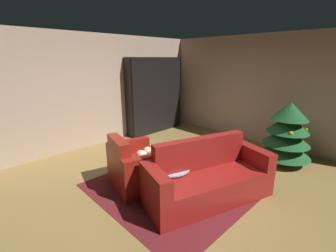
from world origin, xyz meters
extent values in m
plane|color=olive|center=(0.00, 0.00, 0.00)|extent=(7.17, 7.17, 0.00)
cube|color=tan|center=(0.00, 3.02, 1.33)|extent=(5.58, 0.06, 2.67)
cube|color=tan|center=(-2.76, 0.00, 1.33)|extent=(0.06, 6.10, 2.67)
cube|color=maroon|center=(0.08, -0.30, 0.00)|extent=(2.42, 2.07, 0.01)
cube|color=black|center=(-2.38, 1.72, 1.06)|extent=(0.03, 1.81, 2.12)
cube|color=black|center=(-2.54, 2.61, 1.06)|extent=(0.34, 0.03, 2.12)
cube|color=black|center=(-2.54, 0.83, 1.06)|extent=(0.34, 0.02, 2.12)
cube|color=black|center=(-2.54, 1.72, 0.01)|extent=(0.32, 1.76, 0.03)
cube|color=black|center=(-2.54, 1.72, 0.36)|extent=(0.32, 1.76, 0.03)
cube|color=black|center=(-2.54, 1.72, 0.71)|extent=(0.32, 1.76, 0.02)
cube|color=black|center=(-2.54, 1.72, 1.06)|extent=(0.32, 1.76, 0.02)
cube|color=black|center=(-2.54, 1.72, 1.41)|extent=(0.32, 1.76, 0.02)
cube|color=black|center=(-2.54, 1.72, 1.76)|extent=(0.32, 1.76, 0.02)
cube|color=black|center=(-2.54, 1.72, 2.11)|extent=(0.32, 1.76, 0.03)
cube|color=black|center=(-2.66, 1.72, 1.00)|extent=(0.05, 0.90, 0.56)
cube|color=black|center=(-2.64, 1.72, 1.00)|extent=(0.03, 0.93, 0.59)
cube|color=#2D7E36|center=(-2.60, 2.53, 0.14)|extent=(0.19, 0.05, 0.23)
cube|color=#A3A8A0|center=(-2.61, 2.49, 0.14)|extent=(0.18, 0.03, 0.23)
cube|color=#50352A|center=(-2.62, 2.45, 0.13)|extent=(0.16, 0.03, 0.22)
cube|color=red|center=(-2.60, 2.41, 0.13)|extent=(0.20, 0.04, 0.21)
cube|color=orange|center=(-2.59, 2.37, 0.13)|extent=(0.23, 0.04, 0.20)
cube|color=#3B763C|center=(-2.61, 2.56, 0.49)|extent=(0.18, 0.04, 0.22)
cube|color=navy|center=(-2.62, 2.51, 0.48)|extent=(0.16, 0.04, 0.22)
cube|color=#9B5B94|center=(-2.58, 2.47, 0.50)|extent=(0.24, 0.03, 0.25)
cube|color=#BCA897|center=(-2.60, 2.43, 0.47)|extent=(0.19, 0.04, 0.18)
cube|color=orange|center=(-2.58, 2.39, 0.52)|extent=(0.23, 0.03, 0.29)
cube|color=navy|center=(-2.60, 2.55, 1.53)|extent=(0.20, 0.03, 0.22)
cube|color=teal|center=(-2.59, 2.51, 1.53)|extent=(0.23, 0.03, 0.21)
cube|color=#0F737D|center=(-2.60, 2.47, 1.55)|extent=(0.19, 0.04, 0.26)
cube|color=#B0AE94|center=(-2.62, 2.43, 1.51)|extent=(0.16, 0.03, 0.18)
cube|color=brown|center=(-2.62, 2.38, 1.55)|extent=(0.16, 0.05, 0.25)
cube|color=brown|center=(-2.60, 2.33, 1.56)|extent=(0.19, 0.04, 0.27)
cube|color=orange|center=(-2.62, 2.29, 1.56)|extent=(0.17, 0.04, 0.26)
cube|color=#3D8941|center=(-2.59, 2.24, 1.55)|extent=(0.23, 0.04, 0.25)
cube|color=teal|center=(-2.62, 2.19, 1.53)|extent=(0.17, 0.03, 0.22)
cube|color=#377D39|center=(-2.59, 2.57, 1.89)|extent=(0.23, 0.03, 0.24)
cube|color=#287C37|center=(-2.61, 2.54, 1.90)|extent=(0.17, 0.03, 0.25)
cube|color=orange|center=(-2.59, 2.50, 1.88)|extent=(0.22, 0.05, 0.21)
cube|color=#8D3D91|center=(-2.60, 2.45, 1.88)|extent=(0.19, 0.04, 0.22)
cube|color=#0B638B|center=(-2.61, 2.40, 1.91)|extent=(0.18, 0.04, 0.28)
cube|color=#153B97|center=(-2.61, 2.35, 1.88)|extent=(0.18, 0.05, 0.21)
cube|color=maroon|center=(-0.39, -0.55, 0.22)|extent=(0.83, 0.92, 0.44)
cube|color=maroon|center=(-0.47, -0.84, 0.67)|extent=(0.68, 0.33, 0.45)
cube|color=maroon|center=(0.00, -0.65, 0.34)|extent=(0.33, 0.79, 0.69)
cube|color=maroon|center=(-0.78, -0.45, 0.34)|extent=(0.33, 0.79, 0.69)
ellipsoid|color=beige|center=(-0.36, -0.48, 0.53)|extent=(0.32, 0.24, 0.18)
sphere|color=beige|center=(-0.37, -0.35, 0.58)|extent=(0.13, 0.13, 0.13)
cube|color=maroon|center=(0.72, -0.04, 0.21)|extent=(1.17, 1.73, 0.42)
cube|color=maroon|center=(0.46, 0.04, 0.67)|extent=(0.64, 1.56, 0.50)
cube|color=maroon|center=(0.45, -0.89, 0.35)|extent=(0.74, 0.40, 0.70)
cube|color=maroon|center=(1.00, 0.80, 0.35)|extent=(0.74, 0.40, 0.70)
cylinder|color=black|center=(0.35, -0.34, 0.22)|extent=(0.04, 0.04, 0.45)
cylinder|color=black|center=(0.06, -0.19, 0.22)|extent=(0.04, 0.04, 0.45)
cylinder|color=black|center=(0.08, -0.50, 0.22)|extent=(0.04, 0.04, 0.45)
cylinder|color=silver|center=(0.16, -0.34, 0.46)|extent=(0.66, 0.66, 0.02)
cube|color=#364598|center=(0.14, -0.35, 0.48)|extent=(0.16, 0.10, 0.03)
cube|color=#358956|center=(0.14, -0.36, 0.51)|extent=(0.17, 0.16, 0.02)
cube|color=#3C5283|center=(0.15, -0.36, 0.53)|extent=(0.16, 0.14, 0.02)
cylinder|color=#542713|center=(-0.02, -0.32, 0.58)|extent=(0.07, 0.07, 0.22)
cylinder|color=#542713|center=(-0.02, -0.32, 0.73)|extent=(0.03, 0.03, 0.08)
cylinder|color=brown|center=(1.01, 2.17, 0.08)|extent=(0.08, 0.08, 0.15)
cone|color=#1D5428|center=(1.01, 2.17, 0.33)|extent=(1.00, 1.00, 0.35)
cone|color=#1D5428|center=(1.01, 2.17, 0.59)|extent=(0.90, 0.90, 0.35)
cone|color=#1D5428|center=(1.01, 2.17, 0.84)|extent=(0.81, 0.81, 0.35)
cone|color=#1D5428|center=(1.01, 2.17, 1.10)|extent=(0.71, 0.71, 0.35)
sphere|color=blue|center=(0.74, 2.36, 0.84)|extent=(0.05, 0.05, 0.05)
sphere|color=yellow|center=(1.30, 2.30, 0.75)|extent=(0.06, 0.06, 0.06)
sphere|color=yellow|center=(1.17, 1.88, 0.75)|extent=(0.07, 0.07, 0.07)
sphere|color=blue|center=(1.10, 2.52, 0.58)|extent=(0.05, 0.05, 0.05)
sphere|color=yellow|center=(1.15, 2.50, 0.64)|extent=(0.05, 0.05, 0.05)
camera|label=1|loc=(2.53, -2.68, 2.10)|focal=24.91mm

